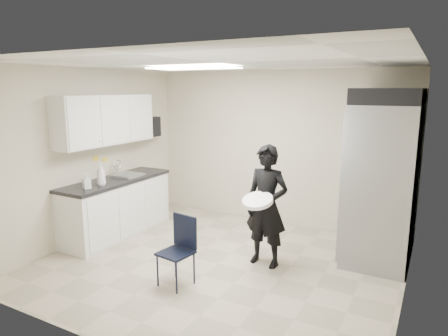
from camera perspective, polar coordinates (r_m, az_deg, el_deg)
The scene contains 21 objects.
floor at distance 5.47m, azimuth -0.84°, elevation -13.50°, with size 4.50×4.50×0.00m, color tan.
ceiling at distance 4.98m, azimuth -0.93°, elevation 14.81°, with size 4.50×4.50×0.00m, color white.
back_wall at distance 6.85m, azimuth 7.34°, elevation 2.86°, with size 4.50×4.50×0.00m, color beige.
left_wall at distance 6.46m, azimuth -18.58°, elevation 1.84°, with size 4.00×4.00×0.00m, color beige.
right_wall at distance 4.45m, azimuth 25.32°, elevation -2.75°, with size 4.00×4.00×0.00m, color beige.
ceiling_panel at distance 5.63m, azimuth -4.36°, elevation 14.06°, with size 1.20×0.60×0.02m, color white.
lower_counter at distance 6.58m, azimuth -15.03°, elevation -5.58°, with size 0.60×1.90×0.86m, color silver.
countertop at distance 6.46m, azimuth -15.24°, elevation -1.72°, with size 0.64×1.95×0.05m, color black.
sink at distance 6.63m, azimuth -13.62°, elevation -1.44°, with size 0.42×0.40×0.14m, color gray.
faucet at distance 6.73m, azimuth -14.95°, elevation -0.01°, with size 0.02×0.02×0.24m, color silver.
upper_cabinets at distance 6.41m, azimuth -16.49°, elevation 6.63°, with size 0.35×1.80×0.75m, color silver.
towel_dispenser at distance 7.32m, azimuth -10.41°, elevation 5.82°, with size 0.22×0.30×0.35m, color black.
notice_sticker_left at distance 6.53m, azimuth -17.86°, elevation 1.28°, with size 0.00×0.12×0.07m, color yellow.
notice_sticker_right at distance 6.68m, azimuth -16.61°, elevation 1.21°, with size 0.00×0.12×0.07m, color yellow.
commercial_fridge at distance 5.77m, azimuth 21.75°, elevation -1.98°, with size 0.80×1.35×2.10m, color gray.
fridge_compressor at distance 5.64m, azimuth 22.61°, elevation 9.48°, with size 0.80×1.35×0.20m, color black.
folding_chair at distance 4.81m, azimuth -6.94°, elevation -11.98°, with size 0.36×0.36×0.80m, color black.
man_tuxedo at distance 5.22m, azimuth 6.09°, elevation -5.42°, with size 0.59×0.39×1.60m, color black.
bucket_lid at distance 4.97m, azimuth 4.82°, elevation -4.66°, with size 0.38×0.38×0.05m, color white.
soap_bottle_a at distance 6.06m, azimuth -17.17°, elevation -0.87°, with size 0.12×0.12×0.32m, color white.
soap_bottle_b at distance 5.93m, azimuth -19.03°, elevation -1.78°, with size 0.10×0.10×0.21m, color #B3B4C0.
Camera 1 is at (2.44, -4.33, 2.30)m, focal length 32.00 mm.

